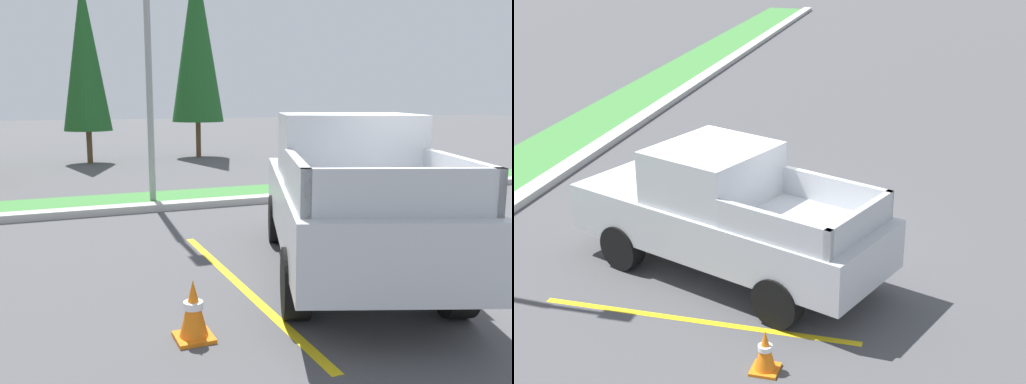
{
  "view_description": "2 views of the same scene",
  "coord_description": "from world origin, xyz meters",
  "views": [
    {
      "loc": [
        -4.63,
        -5.98,
        2.29
      ],
      "look_at": [
        -1.23,
        2.5,
        0.71
      ],
      "focal_mm": 37.56,
      "sensor_mm": 36.0,
      "label": 1
    },
    {
      "loc": [
        -11.55,
        -3.49,
        5.82
      ],
      "look_at": [
        0.03,
        -0.41,
        1.11
      ],
      "focal_mm": 54.27,
      "sensor_mm": 36.0,
      "label": 2
    }
  ],
  "objects": [
    {
      "name": "ground_plane",
      "position": [
        0.0,
        0.0,
        0.0
      ],
      "size": [
        120.0,
        120.0,
        0.0
      ],
      "primitive_type": "plane",
      "color": "#4C4C4F"
    },
    {
      "name": "parking_line_near",
      "position": [
        -2.44,
        0.02,
        0.0
      ],
      "size": [
        0.12,
        4.8,
        0.01
      ],
      "primitive_type": "cube",
      "color": "yellow",
      "rests_on": "ground"
    },
    {
      "name": "parking_line_far",
      "position": [
        0.66,
        0.02,
        0.0
      ],
      "size": [
        0.12,
        4.8,
        0.01
      ],
      "primitive_type": "cube",
      "color": "yellow",
      "rests_on": "ground"
    },
    {
      "name": "pickup_truck_main",
      "position": [
        -0.87,
        0.07,
        1.04
      ],
      "size": [
        3.61,
        5.55,
        2.1
      ],
      "color": "black",
      "rests_on": "ground"
    },
    {
      "name": "traffic_cone",
      "position": [
        -3.38,
        -1.25,
        0.29
      ],
      "size": [
        0.36,
        0.36,
        0.6
      ],
      "color": "orange",
      "rests_on": "ground"
    }
  ]
}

